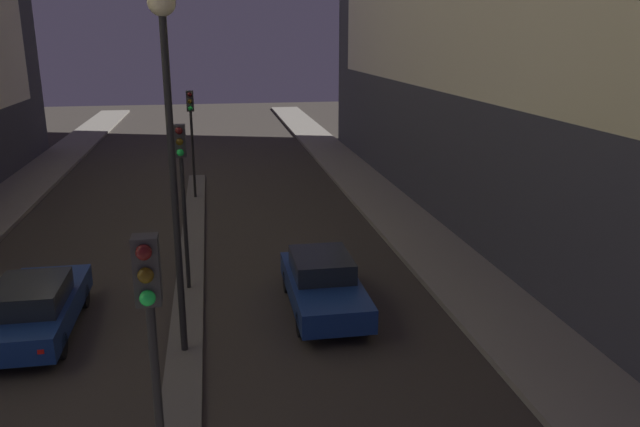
{
  "coord_description": "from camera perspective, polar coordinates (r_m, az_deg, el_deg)",
  "views": [
    {
      "loc": [
        0.88,
        -3.89,
        7.34
      ],
      "look_at": [
        4.96,
        19.48,
        0.5
      ],
      "focal_mm": 35.0,
      "sensor_mm": 36.0,
      "label": 1
    }
  ],
  "objects": [
    {
      "name": "median_strip",
      "position": [
        20.33,
        -11.76,
        -5.24
      ],
      "size": [
        0.83,
        28.14,
        0.13
      ],
      "color": "#56544F",
      "rests_on": "ground"
    },
    {
      "name": "traffic_light_far",
      "position": [
        28.55,
        -11.7,
        8.35
      ],
      "size": [
        0.32,
        0.42,
        4.82
      ],
      "color": "black",
      "rests_on": "median_strip"
    },
    {
      "name": "car_left_lane",
      "position": [
        17.33,
        -24.6,
        -7.78
      ],
      "size": [
        1.89,
        4.71,
        1.5
      ],
      "color": "navy",
      "rests_on": "ground"
    },
    {
      "name": "traffic_light_near",
      "position": [
        8.41,
        -15.12,
        -10.47
      ],
      "size": [
        0.32,
        0.42,
        4.82
      ],
      "color": "black",
      "rests_on": "median_strip"
    },
    {
      "name": "car_right_lane",
      "position": [
        17.2,
        0.29,
        -6.42
      ],
      "size": [
        1.86,
        4.59,
        1.49
      ],
      "color": "navy",
      "rests_on": "ground"
    },
    {
      "name": "street_lamp",
      "position": [
        13.79,
        -13.71,
        9.95
      ],
      "size": [
        0.58,
        0.58,
        8.13
      ],
      "color": "black",
      "rests_on": "median_strip"
    },
    {
      "name": "traffic_light_mid",
      "position": [
        17.89,
        -12.53,
        3.83
      ],
      "size": [
        0.32,
        0.42,
        4.82
      ],
      "color": "black",
      "rests_on": "median_strip"
    }
  ]
}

